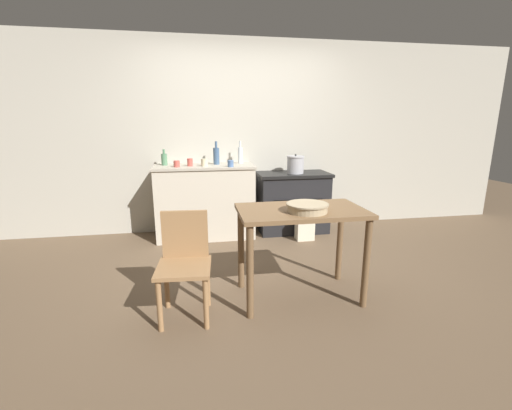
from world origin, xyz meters
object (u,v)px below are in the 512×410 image
Objects in this scene: stove at (292,202)px; cup_center_right at (177,164)px; stock_pot at (295,165)px; bottle_far_left at (240,155)px; bottle_mid_left at (216,156)px; cup_center_left at (231,164)px; work_table at (301,225)px; cup_mid_right at (190,162)px; chair at (185,261)px; mixing_bowl_large at (307,207)px; cup_center at (205,163)px; flour_sack at (305,228)px; bottle_left at (164,159)px.

stove is 12.39× the size of cup_center_right.
stock_pot is 0.87× the size of bottle_far_left.
bottle_mid_left is 0.33m from cup_center_left.
cup_center_left is (-0.42, 1.57, 0.33)m from work_table.
stock_pot reaches higher than stove.
stock_pot reaches higher than work_table.
cup_mid_right reaches higher than stove.
work_table is 1.84m from stock_pot.
bottle_far_left is 3.77× the size of cup_center_right.
chair is at bearing -173.72° from work_table.
work_table is 0.20m from mixing_bowl_large.
cup_center is (-1.19, -0.07, 0.06)m from stock_pot.
cup_center_left is at bearing 170.33° from flour_sack.
bottle_far_left reaches higher than stock_pot.
bottle_left reaches higher than work_table.
cup_mid_right is at bearing -165.92° from bottle_far_left.
stove is 10.23× the size of cup_mid_right.
flour_sack is 1.05× the size of bottle_far_left.
flour_sack is (1.46, 1.51, -0.29)m from chair.
stove is 10.66× the size of cup_center.
mixing_bowl_large is 1.14× the size of bottle_far_left.
cup_mid_right reaches higher than mixing_bowl_large.
mixing_bowl_large is 1.73m from cup_center_left.
stock_pot is 3.28× the size of cup_center_right.
mixing_bowl_large is at bearing -67.22° from cup_center.
mixing_bowl_large reaches higher than work_table.
chair is at bearing -109.34° from bottle_far_left.
chair is 1.92m from cup_mid_right.
mixing_bowl_large is 3.56× the size of cup_mid_right.
stove is at bearing 5.68° from cup_center_right.
bottle_left is (-0.98, -0.02, -0.04)m from bottle_far_left.
stock_pot is 1.05m from bottle_mid_left.
flour_sack is at bearing 50.36° from chair.
chair is at bearing -126.31° from stove.
cup_center is 0.34m from cup_center_right.
chair is 1.05m from mixing_bowl_large.
flour_sack is at bearing 72.02° from mixing_bowl_large.
mixing_bowl_large is 1.94m from cup_center.
stock_pot is at bearing 75.25° from work_table.
chair is at bearing -91.45° from cup_mid_right.
bottle_left is 2.22× the size of cup_center.
bottle_mid_left is at bearing 45.94° from cup_center.
bottle_far_left reaches higher than stove.
bottle_far_left is at bearing 75.04° from chair.
cup_center_right is 0.83× the size of cup_mid_right.
chair is 1.89m from cup_center.
mixing_bowl_large is at bearing -57.61° from bottle_left.
bottle_mid_left is 3.67× the size of cup_center_left.
chair is at bearing -97.20° from cup_center.
bottle_far_left reaches higher than cup_center_left.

